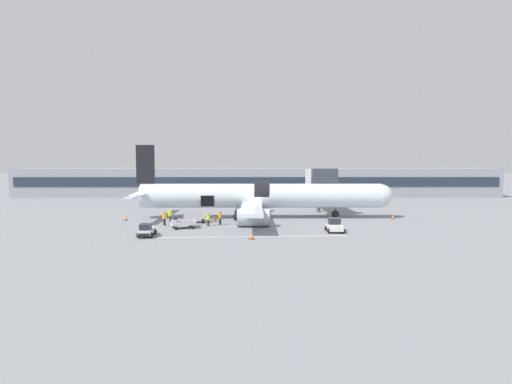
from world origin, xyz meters
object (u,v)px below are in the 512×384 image
at_px(airplane, 258,197).
at_px(ground_crew_loader_b, 164,218).
at_px(ground_crew_driver, 170,215).
at_px(baggage_tug_lead, 335,226).
at_px(baggage_cart_queued, 184,224).
at_px(suitcase_on_tarmac_spare, 215,219).
at_px(ground_crew_supervisor, 220,218).
at_px(baggage_tug_mid, 146,231).
at_px(baggage_cart_loading, 196,218).
at_px(ground_crew_loader_a, 208,219).
at_px(suitcase_on_tarmac_upright, 176,221).

distance_m(airplane, ground_crew_loader_b, 12.86).
bearing_deg(ground_crew_driver, baggage_tug_lead, -20.70).
height_order(baggage_cart_queued, suitcase_on_tarmac_spare, baggage_cart_queued).
xyz_separation_m(airplane, ground_crew_driver, (-10.96, -3.67, -2.00)).
height_order(airplane, ground_crew_supervisor, airplane).
bearing_deg(ground_crew_driver, ground_crew_loader_b, -94.45).
xyz_separation_m(baggage_cart_queued, ground_crew_driver, (-2.55, 4.69, 0.41)).
height_order(baggage_tug_mid, ground_crew_supervisor, ground_crew_supervisor).
bearing_deg(airplane, baggage_tug_lead, -53.34).
xyz_separation_m(baggage_tug_mid, ground_crew_loader_b, (0.21, 7.22, 0.25)).
bearing_deg(suitcase_on_tarmac_spare, baggage_cart_queued, -120.47).
distance_m(baggage_cart_loading, baggage_cart_queued, 4.34).
xyz_separation_m(baggage_cart_loading, ground_crew_loader_b, (-3.40, -2.00, 0.30)).
xyz_separation_m(ground_crew_loader_b, ground_crew_supervisor, (6.58, 0.26, 0.03)).
bearing_deg(airplane, ground_crew_loader_b, -151.41).
height_order(ground_crew_loader_a, ground_crew_loader_b, ground_crew_loader_b).
bearing_deg(baggage_tug_mid, ground_crew_driver, 87.66).
relative_size(baggage_cart_loading, ground_crew_loader_a, 2.37).
xyz_separation_m(airplane, ground_crew_loader_a, (-5.91, -6.66, -2.04)).
relative_size(baggage_tug_mid, ground_crew_loader_b, 1.96).
xyz_separation_m(ground_crew_loader_a, suitcase_on_tarmac_upright, (-4.08, 1.34, -0.46)).
bearing_deg(ground_crew_loader_a, suitcase_on_tarmac_spare, 81.79).
bearing_deg(baggage_cart_loading, airplane, 27.72).
distance_m(baggage_tug_mid, baggage_cart_loading, 9.91).
bearing_deg(baggage_tug_mid, suitcase_on_tarmac_upright, 80.28).
distance_m(airplane, baggage_tug_lead, 13.73).
xyz_separation_m(ground_crew_loader_a, suitcase_on_tarmac_spare, (0.49, 3.39, -0.48)).
xyz_separation_m(ground_crew_loader_b, suitcase_on_tarmac_upright, (1.16, 0.75, -0.47)).
xyz_separation_m(ground_crew_driver, suitcase_on_tarmac_spare, (5.54, 0.40, -0.52)).
bearing_deg(ground_crew_driver, baggage_cart_queued, -61.51).
height_order(baggage_tug_mid, baggage_cart_loading, baggage_tug_mid).
height_order(baggage_cart_loading, suitcase_on_tarmac_spare, baggage_cart_loading).
height_order(ground_crew_driver, suitcase_on_tarmac_spare, ground_crew_driver).
height_order(ground_crew_loader_a, suitcase_on_tarmac_upright, ground_crew_loader_a).
distance_m(baggage_tug_mid, baggage_cart_queued, 5.75).
height_order(ground_crew_supervisor, suitcase_on_tarmac_upright, ground_crew_supervisor).
relative_size(airplane, baggage_cart_queued, 9.61).
distance_m(baggage_tug_mid, ground_crew_driver, 9.64).
relative_size(ground_crew_loader_a, suitcase_on_tarmac_upright, 1.88).
relative_size(baggage_cart_loading, ground_crew_loader_b, 2.34).
xyz_separation_m(baggage_cart_queued, suitcase_on_tarmac_spare, (3.00, 5.09, -0.10)).
bearing_deg(suitcase_on_tarmac_spare, airplane, 31.09).
xyz_separation_m(baggage_cart_loading, baggage_cart_queued, (-0.66, -4.29, -0.09)).
relative_size(ground_crew_loader_a, suitcase_on_tarmac_spare, 1.99).
bearing_deg(baggage_tug_mid, suitcase_on_tarmac_spare, 59.39).
bearing_deg(airplane, baggage_cart_queued, -135.19).
bearing_deg(ground_crew_loader_b, ground_crew_loader_a, -6.36).
bearing_deg(baggage_cart_queued, baggage_tug_lead, -8.65).
relative_size(ground_crew_loader_b, suitcase_on_tarmac_spare, 2.01).
bearing_deg(ground_crew_supervisor, baggage_cart_loading, 151.23).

